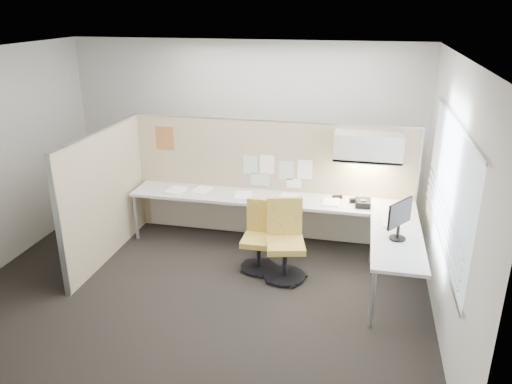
% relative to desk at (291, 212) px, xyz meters
% --- Properties ---
extents(floor, '(5.50, 4.50, 0.01)m').
position_rel_desk_xyz_m(floor, '(-0.93, -1.13, -0.61)').
color(floor, black).
rests_on(floor, ground).
extents(ceiling, '(5.50, 4.50, 0.01)m').
position_rel_desk_xyz_m(ceiling, '(-0.93, -1.13, 2.20)').
color(ceiling, white).
rests_on(ceiling, wall_back).
extents(wall_back, '(5.50, 0.02, 2.80)m').
position_rel_desk_xyz_m(wall_back, '(-0.93, 1.12, 0.80)').
color(wall_back, beige).
rests_on(wall_back, ground).
extents(wall_front, '(5.50, 0.02, 2.80)m').
position_rel_desk_xyz_m(wall_front, '(-0.93, -3.38, 0.80)').
color(wall_front, beige).
rests_on(wall_front, ground).
extents(wall_right, '(0.02, 4.50, 2.80)m').
position_rel_desk_xyz_m(wall_right, '(1.82, -1.13, 0.80)').
color(wall_right, beige).
rests_on(wall_right, ground).
extents(window_pane, '(0.01, 2.80, 1.30)m').
position_rel_desk_xyz_m(window_pane, '(1.79, -1.13, 0.95)').
color(window_pane, '#9CA6B5').
rests_on(window_pane, wall_right).
extents(partition_back, '(4.10, 0.06, 1.75)m').
position_rel_desk_xyz_m(partition_back, '(-0.38, 0.47, 0.27)').
color(partition_back, tan).
rests_on(partition_back, floor).
extents(partition_left, '(0.06, 2.20, 1.75)m').
position_rel_desk_xyz_m(partition_left, '(-2.43, -0.63, 0.27)').
color(partition_left, tan).
rests_on(partition_left, floor).
extents(desk, '(4.00, 2.07, 0.73)m').
position_rel_desk_xyz_m(desk, '(0.00, 0.00, 0.00)').
color(desk, beige).
rests_on(desk, floor).
extents(overhead_bin, '(0.90, 0.36, 0.38)m').
position_rel_desk_xyz_m(overhead_bin, '(0.97, 0.26, 0.91)').
color(overhead_bin, beige).
rests_on(overhead_bin, partition_back).
extents(task_light_strip, '(0.60, 0.06, 0.02)m').
position_rel_desk_xyz_m(task_light_strip, '(0.97, 0.26, 0.70)').
color(task_light_strip, '#FFEABF').
rests_on(task_light_strip, overhead_bin).
extents(pinned_papers, '(1.01, 0.00, 0.47)m').
position_rel_desk_xyz_m(pinned_papers, '(-0.30, 0.44, 0.43)').
color(pinned_papers, '#8CBF8C').
rests_on(pinned_papers, partition_back).
extents(poster, '(0.28, 0.00, 0.35)m').
position_rel_desk_xyz_m(poster, '(-1.98, 0.44, 0.82)').
color(poster, orange).
rests_on(poster, partition_back).
extents(chair_left, '(0.48, 0.48, 0.90)m').
position_rel_desk_xyz_m(chair_left, '(-0.32, -0.54, -0.18)').
color(chair_left, black).
rests_on(chair_left, floor).
extents(chair_right, '(0.57, 0.58, 1.00)m').
position_rel_desk_xyz_m(chair_right, '(0.03, -0.69, -0.13)').
color(chair_right, black).
rests_on(chair_right, floor).
extents(monitor, '(0.28, 0.39, 0.48)m').
position_rel_desk_xyz_m(monitor, '(1.37, -0.84, 0.40)').
color(monitor, black).
rests_on(monitor, desk).
extents(phone, '(0.21, 0.20, 0.12)m').
position_rel_desk_xyz_m(phone, '(0.95, 0.07, 0.18)').
color(phone, black).
rests_on(phone, desk).
extents(stapler, '(0.15, 0.09, 0.05)m').
position_rel_desk_xyz_m(stapler, '(0.60, 0.30, 0.15)').
color(stapler, black).
rests_on(stapler, desk).
extents(tape_dispenser, '(0.11, 0.09, 0.06)m').
position_rel_desk_xyz_m(tape_dispenser, '(0.83, 0.20, 0.16)').
color(tape_dispenser, black).
rests_on(tape_dispenser, desk).
extents(coat_hook, '(0.18, 0.44, 1.34)m').
position_rel_desk_xyz_m(coat_hook, '(-2.51, -1.43, 0.82)').
color(coat_hook, silver).
rests_on(coat_hook, partition_left).
extents(paper_stack_0, '(0.26, 0.32, 0.03)m').
position_rel_desk_xyz_m(paper_stack_0, '(-1.71, 0.09, 0.14)').
color(paper_stack_0, white).
rests_on(paper_stack_0, desk).
extents(paper_stack_1, '(0.28, 0.34, 0.02)m').
position_rel_desk_xyz_m(paper_stack_1, '(-1.35, 0.20, 0.14)').
color(paper_stack_1, white).
rests_on(paper_stack_1, desk).
extents(paper_stack_2, '(0.26, 0.32, 0.04)m').
position_rel_desk_xyz_m(paper_stack_2, '(-0.70, 0.06, 0.15)').
color(paper_stack_2, white).
rests_on(paper_stack_2, desk).
extents(paper_stack_3, '(0.29, 0.34, 0.01)m').
position_rel_desk_xyz_m(paper_stack_3, '(-0.09, 0.20, 0.13)').
color(paper_stack_3, white).
rests_on(paper_stack_3, desk).
extents(paper_stack_4, '(0.23, 0.30, 0.02)m').
position_rel_desk_xyz_m(paper_stack_4, '(0.53, 0.12, 0.14)').
color(paper_stack_4, white).
rests_on(paper_stack_4, desk).
extents(paper_stack_5, '(0.24, 0.31, 0.02)m').
position_rel_desk_xyz_m(paper_stack_5, '(1.32, -0.41, 0.14)').
color(paper_stack_5, white).
rests_on(paper_stack_5, desk).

